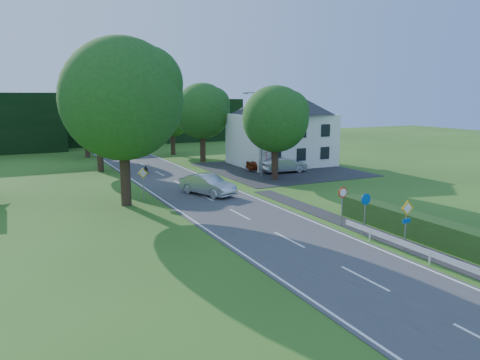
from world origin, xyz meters
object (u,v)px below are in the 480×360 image
parked_car_red (266,164)px  parasol (267,162)px  moving_car (208,185)px  motorcycle (146,169)px  streetlight (260,130)px  parked_car_silver_a (284,165)px  parked_car_silver_b (294,160)px

parked_car_red → parasol: 1.35m
moving_car → motorcycle: 12.13m
moving_car → streetlight: bearing=13.1°
parked_car_silver_a → parked_car_silver_b: bearing=-43.4°
streetlight → parked_car_silver_a: bearing=16.9°
streetlight → parked_car_red: streetlight is taller
parked_car_silver_b → parked_car_silver_a: bearing=106.7°
parked_car_red → parked_car_silver_a: bearing=-151.0°
parked_car_silver_a → parked_car_silver_b: (3.08, 3.00, -0.01)m
parked_car_red → parked_car_silver_b: 4.15m
streetlight → parked_car_silver_a: 5.02m
parked_car_silver_b → parked_car_red: bearing=76.4°
moving_car → parasol: bearing=15.5°
parked_car_silver_a → parasol: 1.78m
parasol → parked_car_silver_b: bearing=25.1°
streetlight → parasol: bearing=46.4°
parked_car_red → streetlight: bearing=145.7°
parked_car_silver_a → parked_car_red: bearing=27.7°
parked_car_silver_b → parasol: bearing=87.5°
moving_car → motorcycle: size_ratio=2.65×
parked_car_silver_b → parasol: parasol is taller
streetlight → parked_car_silver_b: bearing=32.1°
parked_car_silver_a → parasol: parasol is taller
streetlight → motorcycle: (-9.26, 6.58, -3.94)m
streetlight → parked_car_silver_a: streetlight is taller
parked_car_silver_b → motorcycle: bearing=53.1°
streetlight → moving_car: bearing=-144.5°
streetlight → parked_car_red: size_ratio=1.95×
moving_car → parked_car_silver_a: 12.66m
streetlight → parked_car_red: bearing=52.0°
streetlight → parked_car_silver_a: size_ratio=1.72×
motorcycle → parked_car_silver_b: (15.63, -2.58, 0.28)m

